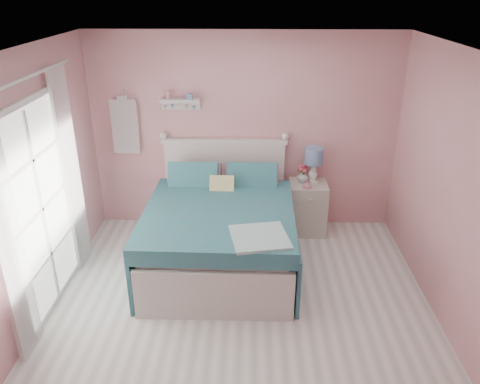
{
  "coord_description": "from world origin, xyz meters",
  "views": [
    {
      "loc": [
        0.1,
        -3.66,
        3.12
      ],
      "look_at": [
        -0.03,
        1.2,
        0.93
      ],
      "focal_mm": 35.0,
      "sensor_mm": 36.0,
      "label": 1
    }
  ],
  "objects_px": {
    "bed": "(220,232)",
    "nightstand": "(307,207)",
    "vase": "(303,176)",
    "teacup": "(307,185)",
    "table_lamp": "(314,158)"
  },
  "relations": [
    {
      "from": "teacup",
      "to": "vase",
      "type": "bearing_deg",
      "value": 101.51
    },
    {
      "from": "vase",
      "to": "table_lamp",
      "type": "bearing_deg",
      "value": -0.2
    },
    {
      "from": "bed",
      "to": "vase",
      "type": "relative_size",
      "value": 13.45
    },
    {
      "from": "nightstand",
      "to": "table_lamp",
      "type": "xyz_separation_m",
      "value": [
        0.05,
        0.05,
        0.68
      ]
    },
    {
      "from": "nightstand",
      "to": "teacup",
      "type": "distance_m",
      "value": 0.42
    },
    {
      "from": "teacup",
      "to": "table_lamp",
      "type": "bearing_deg",
      "value": 64.57
    },
    {
      "from": "nightstand",
      "to": "vase",
      "type": "relative_size",
      "value": 4.41
    },
    {
      "from": "bed",
      "to": "nightstand",
      "type": "xyz_separation_m",
      "value": [
        1.12,
        0.81,
        -0.06
      ]
    },
    {
      "from": "vase",
      "to": "teacup",
      "type": "xyz_separation_m",
      "value": [
        0.04,
        -0.19,
        -0.04
      ]
    },
    {
      "from": "bed",
      "to": "nightstand",
      "type": "height_order",
      "value": "bed"
    },
    {
      "from": "bed",
      "to": "nightstand",
      "type": "bearing_deg",
      "value": 37.17
    },
    {
      "from": "table_lamp",
      "to": "teacup",
      "type": "height_order",
      "value": "table_lamp"
    },
    {
      "from": "bed",
      "to": "teacup",
      "type": "distance_m",
      "value": 1.31
    },
    {
      "from": "table_lamp",
      "to": "nightstand",
      "type": "bearing_deg",
      "value": -137.7
    },
    {
      "from": "nightstand",
      "to": "vase",
      "type": "xyz_separation_m",
      "value": [
        -0.08,
        0.05,
        0.43
      ]
    }
  ]
}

